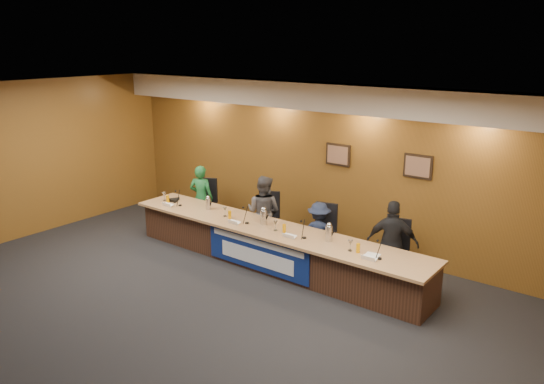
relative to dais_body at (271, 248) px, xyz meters
The scene contains 40 objects.
floor 2.43m from the dais_body, 90.00° to the right, with size 10.00×10.00×0.00m, color black.
ceiling 3.73m from the dais_body, 90.00° to the right, with size 10.00×8.00×0.04m, color silver.
wall_back 2.03m from the dais_body, 90.00° to the left, with size 10.00×0.04×3.20m, color brown.
soffit 2.93m from the dais_body, 90.00° to the left, with size 10.00×0.50×0.50m, color beige.
dais_body is the anchor object (origin of this frame).
dais_top 0.38m from the dais_body, 90.00° to the right, with size 6.10×0.95×0.05m, color #A0744A.
banner 0.42m from the dais_body, 90.00° to the right, with size 2.20×0.02×0.65m, color navy.
banner_text_upper 0.49m from the dais_body, 90.00° to the right, with size 2.00×0.01×0.10m, color silver.
banner_text_lower 0.43m from the dais_body, 90.00° to the right, with size 1.60×0.01×0.28m, color silver.
wall_photo_left 2.21m from the dais_body, 75.71° to the left, with size 0.52×0.04×0.42m, color black.
wall_photo_right 2.95m from the dais_body, 38.13° to the left, with size 0.52×0.04×0.42m, color black.
panelist_a 2.48m from the dais_body, 165.43° to the left, with size 0.52×0.34×1.42m, color #185D2C.
panelist_b 0.98m from the dais_body, 137.24° to the left, with size 0.71×0.55×1.46m, color #454448.
panelist_c 0.90m from the dais_body, 45.23° to the left, with size 0.75×0.43×1.16m, color #172039.
panelist_d 2.17m from the dais_body, 16.78° to the left, with size 0.86×0.36×1.46m, color black.
office_chair_a 2.48m from the dais_body, 163.19° to the left, with size 0.48×0.48×0.08m, color black.
office_chair_b 0.99m from the dais_body, 132.94° to the left, with size 0.48×0.48×0.08m, color black.
office_chair_c 0.95m from the dais_body, 49.51° to the left, with size 0.48×0.48×0.08m, color black.
office_chair_d 2.17m from the dais_body, 19.31° to the left, with size 0.48×0.48×0.08m, color black.
nameplate_a 2.46m from the dais_body, behind, with size 0.24×0.06×0.09m, color white.
microphone_a 2.26m from the dais_body, behind, with size 0.07×0.07×0.02m, color black.
juice_glass_a 2.63m from the dais_body, behind, with size 0.06×0.06×0.15m, color #E39300.
water_glass_a 2.79m from the dais_body, behind, with size 0.08×0.08×0.18m, color silver.
nameplate_b 0.84m from the dais_body, 153.08° to the right, with size 0.24×0.06×0.09m, color white.
microphone_b 0.63m from the dais_body, 163.62° to the right, with size 0.07×0.07×0.02m, color black.
juice_glass_b 1.02m from the dais_body, behind, with size 0.06×0.06×0.15m, color #E39300.
water_glass_b 1.16m from the dais_body, behind, with size 0.08×0.08×0.18m, color silver.
nameplate_c 0.78m from the dais_body, 25.98° to the right, with size 0.24×0.06×0.09m, color white.
microphone_c 0.90m from the dais_body, ahead, with size 0.07×0.07×0.02m, color black.
juice_glass_c 0.60m from the dais_body, 15.84° to the right, with size 0.06×0.06×0.15m, color #E39300.
water_glass_c 0.54m from the dais_body, 32.33° to the right, with size 0.08×0.08×0.18m, color silver.
nameplate_d 2.15m from the dais_body, ahead, with size 0.24×0.06×0.09m, color white.
microphone_d 2.24m from the dais_body, ahead, with size 0.07×0.07×0.02m, color black.
juice_glass_d 1.87m from the dais_body, ahead, with size 0.06×0.06×0.15m, color #E39300.
water_glass_d 1.75m from the dais_body, ahead, with size 0.08×0.08×0.18m, color silver.
carafe_left 1.68m from the dais_body, behind, with size 0.11×0.11×0.22m, color silver.
carafe_mid 0.56m from the dais_body, behind, with size 0.13×0.13×0.26m, color silver.
carafe_right 1.30m from the dais_body, ahead, with size 0.12×0.12×0.26m, color silver.
speakerphone 2.59m from the dais_body, behind, with size 0.32×0.32×0.05m, color black.
paper_stack 2.09m from the dais_body, ahead, with size 0.22×0.30×0.01m, color white.
Camera 1 is at (5.45, -4.65, 3.94)m, focal length 35.00 mm.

